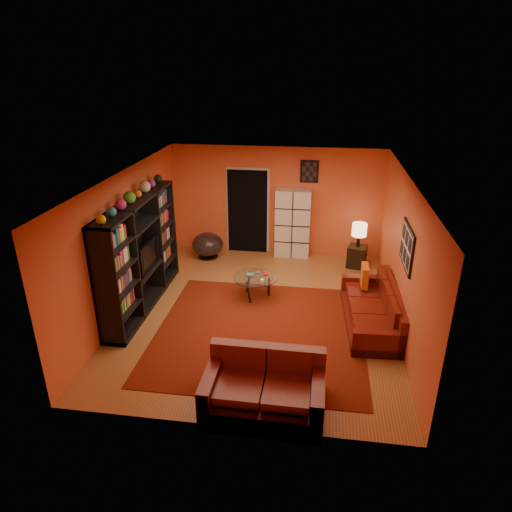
# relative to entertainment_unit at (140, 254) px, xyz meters

# --- Properties ---
(floor) EXTENTS (6.00, 6.00, 0.00)m
(floor) POSITION_rel_entertainment_unit_xyz_m (2.27, 0.00, -1.05)
(floor) COLOR brown
(floor) RESTS_ON ground
(ceiling) EXTENTS (6.00, 6.00, 0.00)m
(ceiling) POSITION_rel_entertainment_unit_xyz_m (2.27, 0.00, 1.55)
(ceiling) COLOR white
(ceiling) RESTS_ON wall_back
(wall_back) EXTENTS (6.00, 0.00, 6.00)m
(wall_back) POSITION_rel_entertainment_unit_xyz_m (2.27, 3.00, 0.25)
(wall_back) COLOR #D7592F
(wall_back) RESTS_ON floor
(wall_front) EXTENTS (6.00, 0.00, 6.00)m
(wall_front) POSITION_rel_entertainment_unit_xyz_m (2.27, -3.00, 0.25)
(wall_front) COLOR #D7592F
(wall_front) RESTS_ON floor
(wall_left) EXTENTS (0.00, 6.00, 6.00)m
(wall_left) POSITION_rel_entertainment_unit_xyz_m (-0.23, 0.00, 0.25)
(wall_left) COLOR #D7592F
(wall_left) RESTS_ON floor
(wall_right) EXTENTS (0.00, 6.00, 6.00)m
(wall_right) POSITION_rel_entertainment_unit_xyz_m (4.78, 0.00, 0.25)
(wall_right) COLOR #D7592F
(wall_right) RESTS_ON floor
(rug) EXTENTS (3.60, 3.60, 0.01)m
(rug) POSITION_rel_entertainment_unit_xyz_m (2.38, -0.70, -1.04)
(rug) COLOR #511409
(rug) RESTS_ON floor
(doorway) EXTENTS (0.95, 0.10, 2.04)m
(doorway) POSITION_rel_entertainment_unit_xyz_m (1.57, 2.96, -0.03)
(doorway) COLOR black
(doorway) RESTS_ON floor
(wall_art_right) EXTENTS (0.03, 1.00, 0.70)m
(wall_art_right) POSITION_rel_entertainment_unit_xyz_m (4.75, -0.30, 0.55)
(wall_art_right) COLOR black
(wall_art_right) RESTS_ON wall_right
(wall_art_back) EXTENTS (0.42, 0.03, 0.52)m
(wall_art_back) POSITION_rel_entertainment_unit_xyz_m (3.02, 2.98, 1.00)
(wall_art_back) COLOR black
(wall_art_back) RESTS_ON wall_back
(entertainment_unit) EXTENTS (0.45, 3.00, 2.10)m
(entertainment_unit) POSITION_rel_entertainment_unit_xyz_m (0.00, 0.00, 0.00)
(entertainment_unit) COLOR black
(entertainment_unit) RESTS_ON floor
(tv) EXTENTS (0.95, 0.12, 0.54)m
(tv) POSITION_rel_entertainment_unit_xyz_m (0.05, 0.09, -0.06)
(tv) COLOR black
(tv) RESTS_ON entertainment_unit
(sofa) EXTENTS (1.01, 2.24, 0.85)m
(sofa) POSITION_rel_entertainment_unit_xyz_m (4.41, -0.12, -0.77)
(sofa) COLOR #52110A
(sofa) RESTS_ON rug
(loveseat) EXTENTS (1.67, 1.01, 0.85)m
(loveseat) POSITION_rel_entertainment_unit_xyz_m (2.67, -2.41, -0.77)
(loveseat) COLOR #52110A
(loveseat) RESTS_ON rug
(throw_pillow) EXTENTS (0.12, 0.42, 0.42)m
(throw_pillow) POSITION_rel_entertainment_unit_xyz_m (4.22, 0.55, -0.42)
(throw_pillow) COLOR #D85A18
(throw_pillow) RESTS_ON sofa
(coffee_table) EXTENTS (0.88, 0.88, 0.44)m
(coffee_table) POSITION_rel_entertainment_unit_xyz_m (2.11, 0.56, -0.65)
(coffee_table) COLOR silver
(coffee_table) RESTS_ON floor
(storage_cabinet) EXTENTS (0.83, 0.37, 1.65)m
(storage_cabinet) POSITION_rel_entertainment_unit_xyz_m (2.69, 2.80, -0.23)
(storage_cabinet) COLOR silver
(storage_cabinet) RESTS_ON floor
(bowl_chair) EXTENTS (0.75, 0.75, 0.61)m
(bowl_chair) POSITION_rel_entertainment_unit_xyz_m (0.68, 2.41, -0.72)
(bowl_chair) COLOR black
(bowl_chair) RESTS_ON floor
(side_table) EXTENTS (0.49, 0.49, 0.50)m
(side_table) POSITION_rel_entertainment_unit_xyz_m (4.22, 2.36, -0.80)
(side_table) COLOR black
(side_table) RESTS_ON floor
(table_lamp) EXTENTS (0.33, 0.33, 0.55)m
(table_lamp) POSITION_rel_entertainment_unit_xyz_m (4.22, 2.36, -0.15)
(table_lamp) COLOR black
(table_lamp) RESTS_ON side_table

